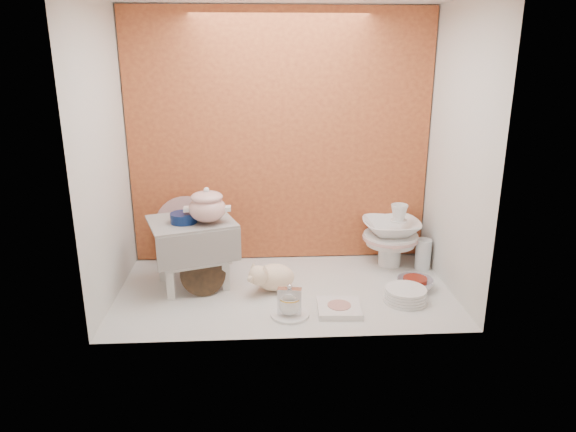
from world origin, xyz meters
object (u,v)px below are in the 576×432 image
(dinner_plate_stack, at_px, (406,295))
(crystal_bowl, at_px, (415,284))
(floral_platter, at_px, (188,232))
(gold_rim_teacup, at_px, (290,305))
(mantel_clock, at_px, (290,301))
(porcelain_tower, at_px, (391,235))
(step_stool, at_px, (193,253))
(blue_white_vase, at_px, (211,246))
(soup_tureen, at_px, (207,205))
(plush_pig, at_px, (274,277))

(dinner_plate_stack, xyz_separation_m, crystal_bowl, (0.09, 0.14, -0.01))
(floral_platter, relative_size, crystal_bowl, 2.20)
(gold_rim_teacup, bearing_deg, mantel_clock, -104.70)
(porcelain_tower, bearing_deg, step_stool, -169.26)
(mantel_clock, bearing_deg, blue_white_vase, 131.28)
(soup_tureen, xyz_separation_m, crystal_bowl, (1.12, -0.08, -0.45))
(blue_white_vase, bearing_deg, crystal_bowl, -19.13)
(gold_rim_teacup, bearing_deg, plush_pig, 102.85)
(soup_tureen, bearing_deg, blue_white_vase, 93.64)
(step_stool, height_order, crystal_bowl, step_stool)
(step_stool, height_order, blue_white_vase, step_stool)
(mantel_clock, relative_size, porcelain_tower, 0.44)
(floral_platter, xyz_separation_m, dinner_plate_stack, (1.18, -0.54, -0.18))
(floral_platter, xyz_separation_m, blue_white_vase, (0.14, -0.01, -0.09))
(porcelain_tower, bearing_deg, plush_pig, -155.82)
(crystal_bowl, bearing_deg, dinner_plate_stack, -122.79)
(dinner_plate_stack, bearing_deg, soup_tureen, 168.04)
(step_stool, height_order, mantel_clock, step_stool)
(floral_platter, bearing_deg, step_stool, -77.50)
(floral_platter, bearing_deg, soup_tureen, -64.40)
(floral_platter, height_order, dinner_plate_stack, floral_platter)
(blue_white_vase, xyz_separation_m, mantel_clock, (0.43, -0.66, -0.04))
(mantel_clock, relative_size, dinner_plate_stack, 0.74)
(soup_tureen, height_order, gold_rim_teacup, soup_tureen)
(crystal_bowl, bearing_deg, soup_tureen, 176.11)
(mantel_clock, distance_m, plush_pig, 0.30)
(soup_tureen, bearing_deg, mantel_clock, -40.03)
(dinner_plate_stack, bearing_deg, crystal_bowl, 57.21)
(dinner_plate_stack, distance_m, porcelain_tower, 0.51)
(mantel_clock, height_order, crystal_bowl, mantel_clock)
(crystal_bowl, xyz_separation_m, porcelain_tower, (-0.06, 0.35, 0.16))
(step_stool, xyz_separation_m, blue_white_vase, (0.08, 0.27, -0.06))
(blue_white_vase, height_order, crystal_bowl, blue_white_vase)
(soup_tureen, xyz_separation_m, plush_pig, (0.35, -0.05, -0.40))
(soup_tureen, height_order, dinner_plate_stack, soup_tureen)
(step_stool, height_order, plush_pig, step_stool)
(plush_pig, bearing_deg, dinner_plate_stack, -25.11)
(plush_pig, distance_m, dinner_plate_stack, 0.70)
(blue_white_vase, height_order, porcelain_tower, porcelain_tower)
(step_stool, distance_m, dinner_plate_stack, 1.16)
(step_stool, bearing_deg, floral_platter, 83.69)
(step_stool, height_order, porcelain_tower, porcelain_tower)
(step_stool, height_order, dinner_plate_stack, step_stool)
(plush_pig, bearing_deg, floral_platter, 132.14)
(blue_white_vase, relative_size, plush_pig, 0.92)
(mantel_clock, distance_m, dinner_plate_stack, 0.63)
(gold_rim_teacup, bearing_deg, floral_platter, 130.59)
(step_stool, height_order, soup_tureen, soup_tureen)
(dinner_plate_stack, height_order, porcelain_tower, porcelain_tower)
(mantel_clock, bearing_deg, crystal_bowl, 29.21)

